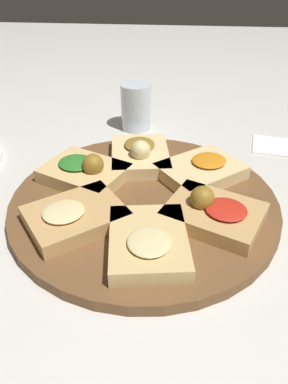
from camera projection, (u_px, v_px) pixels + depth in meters
name	position (u px, v px, depth m)	size (l,w,h in m)	color
ground_plane	(144.00, 207.00, 0.61)	(3.00, 3.00, 0.00)	silver
serving_board	(144.00, 203.00, 0.61)	(0.43, 0.43, 0.02)	brown
focaccia_slice_0	(213.00, 212.00, 0.55)	(0.17, 0.15, 0.05)	tan
focaccia_slice_1	(201.00, 170.00, 0.65)	(0.17, 0.16, 0.03)	#E5C689
focaccia_slice_2	(140.00, 155.00, 0.69)	(0.12, 0.15, 0.05)	#E5C689
focaccia_slice_3	(85.00, 171.00, 0.64)	(0.17, 0.15, 0.05)	#DBB775
focaccia_slice_4	(75.00, 216.00, 0.54)	(0.17, 0.16, 0.03)	tan
focaccia_slice_5	(148.00, 242.00, 0.50)	(0.12, 0.15, 0.03)	#DBB775
water_glass	(136.00, 107.00, 0.84)	(0.07, 0.07, 0.10)	silver
napkin_stack	(277.00, 146.00, 0.79)	(0.10, 0.09, 0.00)	white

